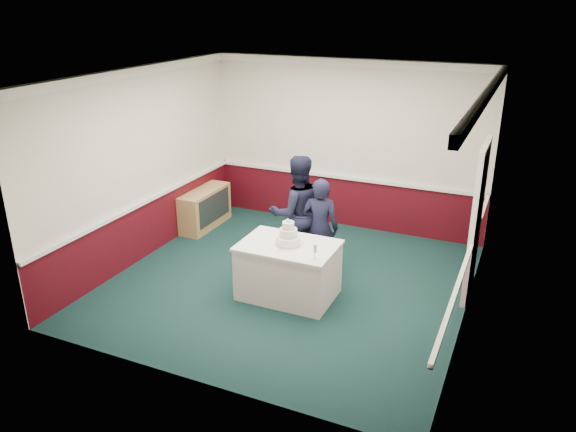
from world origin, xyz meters
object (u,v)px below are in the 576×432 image
at_px(cake_table, 288,270).
at_px(champagne_flute, 315,249).
at_px(person_man, 297,213).
at_px(cake_knife, 280,249).
at_px(wedding_cake, 288,237).
at_px(sideboard, 205,208).
at_px(person_woman, 320,228).

bearing_deg(cake_table, champagne_flute, -29.25).
distance_m(cake_table, person_man, 1.06).
bearing_deg(cake_knife, wedding_cake, 85.56).
xyz_separation_m(sideboard, wedding_cake, (2.43, -1.73, 0.55)).
bearing_deg(cake_knife, person_woman, 82.88).
xyz_separation_m(cake_knife, person_man, (-0.22, 1.11, 0.10)).
height_order(sideboard, cake_knife, cake_knife).
bearing_deg(sideboard, cake_knife, -38.80).
bearing_deg(sideboard, cake_table, -35.44).
height_order(cake_table, cake_knife, cake_knife).
xyz_separation_m(cake_knife, champagne_flute, (0.53, -0.08, 0.14)).
relative_size(wedding_cake, person_woman, 0.24).
bearing_deg(sideboard, person_woman, -20.15).
bearing_deg(person_man, cake_knife, 63.72).
bearing_deg(person_man, sideboard, -58.40).
relative_size(cake_knife, person_woman, 0.14).
bearing_deg(person_man, person_woman, 124.99).
relative_size(cake_knife, person_man, 0.12).
bearing_deg(champagne_flute, sideboard, 145.56).
height_order(person_man, person_woman, person_man).
height_order(cake_knife, person_woman, person_woman).
bearing_deg(person_woman, champagne_flute, 96.57).
relative_size(cake_table, person_man, 0.74).
relative_size(wedding_cake, cake_knife, 1.65).
height_order(sideboard, wedding_cake, wedding_cake).
height_order(wedding_cake, champagne_flute, wedding_cake).
bearing_deg(wedding_cake, champagne_flute, -29.25).
distance_m(sideboard, wedding_cake, 3.03).
height_order(champagne_flute, person_man, person_man).
height_order(wedding_cake, person_man, person_man).
bearing_deg(cake_knife, sideboard, 145.30).
distance_m(cake_table, wedding_cake, 0.50).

